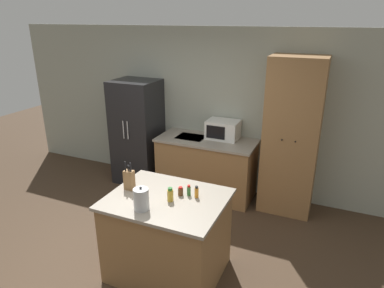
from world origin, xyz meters
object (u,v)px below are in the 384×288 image
Objects in this scene: microwave at (223,130)px; fire_extinguisher at (119,164)px; spice_bottle_amber_oil at (189,190)px; spice_bottle_tall_dark at (197,192)px; spice_bottle_green_herb at (170,195)px; pantry_cabinet at (291,137)px; refrigerator at (138,132)px; knife_block at (129,179)px; kettle at (141,199)px; spice_bottle_short_red at (181,191)px.

microwave is 2.17m from fire_extinguisher.
fire_extinguisher is (-2.24, 1.81, -0.82)m from spice_bottle_amber_oil.
spice_bottle_tall_dark reaches higher than fire_extinguisher.
pantry_cabinet is at bearing 65.44° from spice_bottle_green_herb.
pantry_cabinet is 4.61× the size of microwave.
spice_bottle_tall_dark is at bearing -43.82° from refrigerator.
refrigerator is 0.78× the size of pantry_cabinet.
microwave is at bearing 5.03° from refrigerator.
knife_block is 0.76m from spice_bottle_tall_dark.
fire_extinguisher is (-2.33, 1.82, -0.82)m from spice_bottle_tall_dark.
knife_block is 2.50× the size of spice_bottle_tall_dark.
microwave is 1.98× the size of kettle.
spice_bottle_short_red is (-0.86, -1.84, -0.14)m from pantry_cabinet.
fire_extinguisher is at bearing 139.41° from spice_bottle_short_red.
kettle is at bearing -124.97° from spice_bottle_amber_oil.
spice_bottle_short_red is 0.65× the size of spice_bottle_green_herb.
kettle is (1.43, -2.20, 0.17)m from refrigerator.
fire_extinguisher is (-2.16, 1.85, -0.81)m from spice_bottle_short_red.
refrigerator is 2.48m from spice_bottle_amber_oil.
spice_bottle_tall_dark is at bearing 47.03° from kettle.
pantry_cabinet reaches higher than refrigerator.
refrigerator reaches higher than microwave.
refrigerator is 2.45m from spice_bottle_short_red.
knife_block is at bearing -59.97° from refrigerator.
refrigerator is at bearing 132.94° from spice_bottle_short_red.
pantry_cabinet reaches higher than knife_block.
knife_block reaches higher than kettle.
knife_block is (1.09, -1.89, 0.18)m from refrigerator.
kettle reaches higher than spice_bottle_green_herb.
spice_bottle_short_red is (0.18, -1.92, -0.09)m from microwave.
spice_bottle_short_red is 0.40× the size of kettle.
kettle is at bearing -49.52° from fire_extinguisher.
microwave is at bearing 79.06° from knife_block.
pantry_cabinet reaches higher than fire_extinguisher.
kettle is at bearing -56.88° from refrigerator.
knife_block is 2.74× the size of spice_bottle_amber_oil.
spice_bottle_tall_dark is at bearing -110.86° from pantry_cabinet.
pantry_cabinet is 2.50m from kettle.
spice_bottle_amber_oil is at bearing 23.59° from spice_bottle_short_red.
spice_bottle_short_red is at bearing -40.59° from fire_extinguisher.
spice_bottle_tall_dark is 1.33× the size of spice_bottle_short_red.
microwave is at bearing 97.93° from spice_bottle_amber_oil.
kettle is 3.09m from fire_extinguisher.
kettle is (-0.31, -0.44, 0.06)m from spice_bottle_amber_oil.
refrigerator reaches higher than spice_bottle_amber_oil.
knife_block is 0.46m from kettle.
knife_block is (-0.39, -2.02, -0.02)m from microwave.
kettle is 0.60× the size of fire_extinguisher.
refrigerator is 13.44× the size of spice_bottle_tall_dark.
spice_bottle_green_herb reaches higher than fire_extinguisher.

